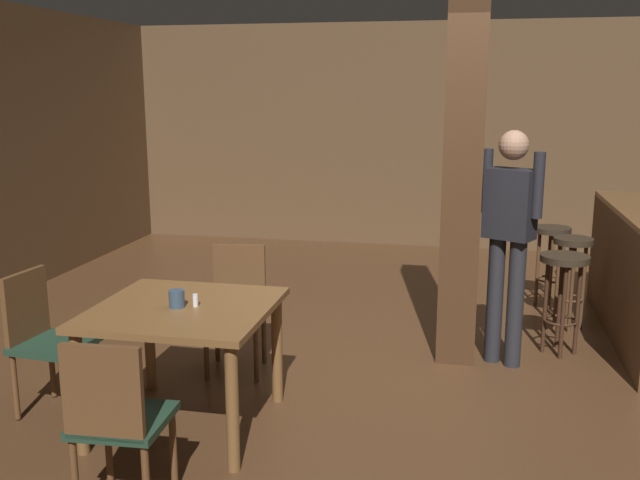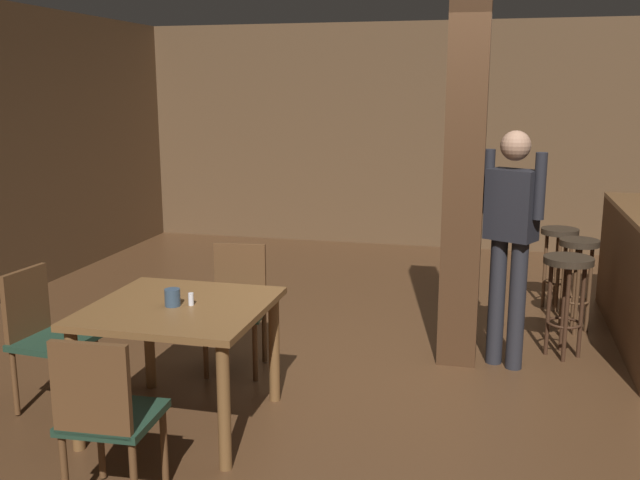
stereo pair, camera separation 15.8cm
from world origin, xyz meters
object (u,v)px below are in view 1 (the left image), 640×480
Objects in this scene: bar_stool_mid at (572,262)px; chair_north at (237,301)px; chair_south at (116,416)px; napkin_cup at (177,299)px; chair_west at (44,334)px; bar_stool_far at (551,248)px; standing_person at (509,231)px; dining_table at (184,324)px; bar_counter at (637,275)px; salt_shaker at (195,300)px; bar_stool_near at (563,280)px.

chair_north is at bearing -150.00° from bar_stool_mid.
chair_south reaches higher than napkin_cup.
bar_stool_mid is at bearing 34.37° from chair_west.
bar_stool_far is (-0.10, 0.64, -0.02)m from bar_stool_mid.
chair_north is 0.52× the size of standing_person.
dining_table is 0.45× the size of bar_counter.
chair_south is 0.98m from salt_shaker.
chair_west is at bearing -145.63° from bar_stool_mid.
dining_table is at bearing -176.29° from salt_shaker.
napkin_cup reaches higher than dining_table.
chair_north is (0.02, 0.92, -0.13)m from dining_table.
bar_stool_far is (0.47, 1.56, -0.44)m from standing_person.
chair_south is 0.95m from napkin_cup.
standing_person is 1.17m from bar_stool_mid.
chair_south is (0.04, -0.94, -0.13)m from dining_table.
chair_south and chair_north have the same top height.
chair_north reaches higher than napkin_cup.
napkin_cup reaches higher than bar_stool_near.
standing_person reaches higher than chair_south.
salt_shaker is at bearing -135.82° from bar_stool_mid.
dining_table is at bearing 53.76° from napkin_cup.
salt_shaker is 0.09× the size of bar_stool_mid.
chair_north is 3.21m from bar_counter.
chair_south reaches higher than dining_table.
standing_person reaches higher than dining_table.
chair_west is 4.14m from bar_stool_mid.
bar_stool_mid is at bearing 43.36° from dining_table.
bar_counter is 2.95× the size of bar_stool_near.
chair_south is 3.04m from standing_person.
salt_shaker is 3.77m from bar_stool_far.
salt_shaker is at bearing 3.71° from dining_table.
napkin_cup is 0.06× the size of standing_person.
chair_south is 1.00× the size of chair_west.
napkin_cup is at bearing -92.49° from chair_north.
bar_stool_far is (2.33, 3.92, 0.05)m from chair_south.
chair_south is at bearing -85.68° from napkin_cup.
dining_table is 1.15× the size of chair_south.
salt_shaker reaches higher than bar_stool_mid.
bar_counter is (2.97, 2.20, -0.11)m from dining_table.
chair_north is 2.84m from bar_stool_mid.
bar_stool_near is at bearing -102.58° from bar_stool_mid.
bar_counter reaches higher than bar_stool_near.
salt_shaker is (0.10, 0.04, -0.01)m from napkin_cup.
bar_counter is at bearing 36.52° from dining_table.
chair_south reaches higher than salt_shaker.
salt_shaker reaches higher than bar_stool_far.
bar_stool_near is at bearing 36.53° from napkin_cup.
chair_south is at bearing -43.77° from chair_west.
chair_north is 11.97× the size of salt_shaker.
chair_north is 2.46m from bar_stool_near.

